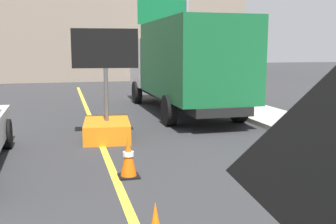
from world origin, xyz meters
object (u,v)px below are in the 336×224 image
box_truck (183,63)px  traffic_cone_mid_lane (128,157)px  arrow_board_trailer (107,119)px  highway_guide_sign (173,26)px

box_truck → traffic_cone_mid_lane: (-2.98, -6.63, -1.36)m
arrow_board_trailer → traffic_cone_mid_lane: arrow_board_trailer is taller
box_truck → highway_guide_sign: bearing=77.1°
box_truck → traffic_cone_mid_lane: bearing=-114.2°
arrow_board_trailer → traffic_cone_mid_lane: bearing=-89.4°
highway_guide_sign → traffic_cone_mid_lane: bearing=-108.2°
box_truck → highway_guide_sign: highway_guide_sign is taller
box_truck → highway_guide_sign: 8.36m
arrow_board_trailer → traffic_cone_mid_lane: 3.20m
traffic_cone_mid_lane → arrow_board_trailer: bearing=90.6°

